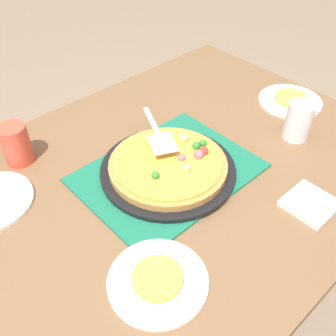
% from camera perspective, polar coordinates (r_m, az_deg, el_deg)
% --- Properties ---
extents(ground_plane, '(8.00, 8.00, 0.00)m').
position_cam_1_polar(ground_plane, '(1.70, -0.00, -19.66)').
color(ground_plane, '#84705B').
extents(dining_table, '(1.40, 1.00, 0.75)m').
position_cam_1_polar(dining_table, '(1.17, -0.00, -4.69)').
color(dining_table, brown).
rests_on(dining_table, ground_plane).
extents(placemat, '(0.48, 0.36, 0.01)m').
position_cam_1_polar(placemat, '(1.09, -0.00, -0.66)').
color(placemat, '#196B4C').
rests_on(placemat, dining_table).
extents(pizza_pan, '(0.38, 0.38, 0.01)m').
position_cam_1_polar(pizza_pan, '(1.09, -0.00, -0.27)').
color(pizza_pan, black).
rests_on(pizza_pan, placemat).
extents(pizza, '(0.33, 0.33, 0.05)m').
position_cam_1_polar(pizza, '(1.08, 0.15, 0.58)').
color(pizza, '#B78442').
rests_on(pizza, pizza_pan).
extents(plate_near_left, '(0.22, 0.22, 0.01)m').
position_cam_1_polar(plate_near_left, '(0.87, -1.50, -16.29)').
color(plate_near_left, white).
rests_on(plate_near_left, dining_table).
extents(plate_far_right, '(0.22, 0.22, 0.01)m').
position_cam_1_polar(plate_far_right, '(1.45, 17.49, 9.35)').
color(plate_far_right, white).
rests_on(plate_far_right, dining_table).
extents(served_slice_left, '(0.11, 0.11, 0.02)m').
position_cam_1_polar(served_slice_left, '(0.86, -1.52, -15.84)').
color(served_slice_left, '#EAB747').
rests_on(served_slice_left, plate_near_left).
extents(served_slice_right, '(0.11, 0.11, 0.02)m').
position_cam_1_polar(served_slice_right, '(1.45, 17.59, 9.78)').
color(served_slice_right, '#EAB747').
rests_on(served_slice_right, plate_far_right).
extents(cup_near, '(0.08, 0.08, 0.12)m').
position_cam_1_polar(cup_near, '(1.26, 18.61, 6.57)').
color(cup_near, white).
rests_on(cup_near, dining_table).
extents(cup_far, '(0.08, 0.08, 0.12)m').
position_cam_1_polar(cup_far, '(1.18, -21.41, 3.28)').
color(cup_far, '#E04C38').
rests_on(cup_far, dining_table).
extents(pizza_server, '(0.14, 0.23, 0.01)m').
position_cam_1_polar(pizza_server, '(1.12, -1.51, 5.08)').
color(pizza_server, silver).
rests_on(pizza_server, pizza).
extents(napkin_stack, '(0.12, 0.12, 0.02)m').
position_cam_1_polar(napkin_stack, '(1.07, 20.13, -4.96)').
color(napkin_stack, white).
rests_on(napkin_stack, dining_table).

